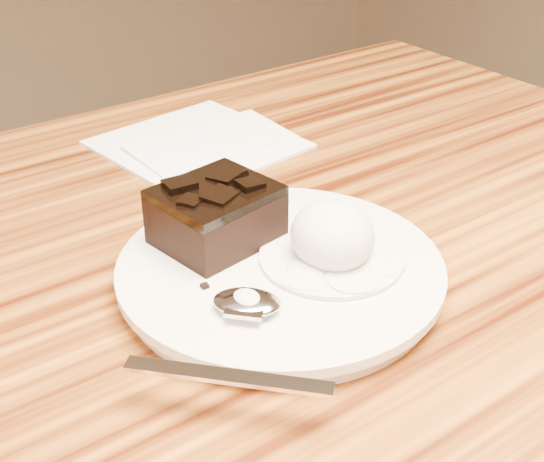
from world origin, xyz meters
TOP-DOWN VIEW (x-y plane):
  - plate at (0.10, 0.01)m, footprint 0.23×0.23m
  - brownie at (0.08, 0.06)m, footprint 0.09×0.08m
  - ice_cream_scoop at (0.13, -0.01)m, footprint 0.06×0.06m
  - melt_puddle at (0.13, -0.01)m, footprint 0.10×0.10m
  - spoon at (0.05, -0.03)m, footprint 0.14×0.15m
  - napkin at (0.18, 0.25)m, footprint 0.19×0.19m
  - crumb_a at (0.13, 0.03)m, footprint 0.01×0.01m
  - crumb_b at (0.04, 0.01)m, footprint 0.01×0.01m
  - crumb_c at (0.17, -0.02)m, footprint 0.01×0.01m
  - crumb_d at (0.13, -0.04)m, footprint 0.01×0.01m

SIDE VIEW (x-z plane):
  - napkin at x=0.18m, z-range 0.75..0.76m
  - plate at x=0.10m, z-range 0.75..0.77m
  - melt_puddle at x=0.13m, z-range 0.77..0.77m
  - crumb_b at x=0.04m, z-range 0.77..0.77m
  - crumb_a at x=0.13m, z-range 0.77..0.77m
  - crumb_c at x=0.17m, z-range 0.77..0.77m
  - crumb_d at x=0.13m, z-range 0.77..0.77m
  - spoon at x=0.05m, z-range 0.77..0.78m
  - brownie at x=0.08m, z-range 0.77..0.81m
  - ice_cream_scoop at x=0.13m, z-range 0.76..0.81m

